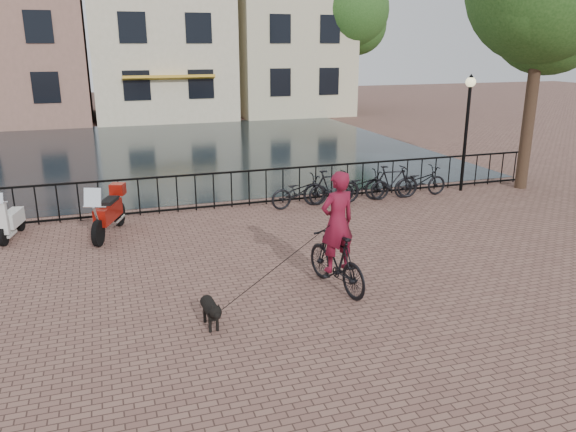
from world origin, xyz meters
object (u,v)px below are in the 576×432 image
object	(u,v)px
dog	(211,312)
motorcycle	(108,207)
lamp_post	(468,113)
cyclist	(337,238)
scooter	(10,212)

from	to	relation	value
dog	motorcycle	world-z (taller)	motorcycle
lamp_post	dog	world-z (taller)	lamp_post
lamp_post	cyclist	distance (m)	8.71
dog	motorcycle	xyz separation A→B (m)	(-1.43, 5.25, 0.43)
lamp_post	cyclist	bearing A→B (deg)	-139.84
dog	motorcycle	distance (m)	5.45
scooter	cyclist	bearing A→B (deg)	-27.02
lamp_post	dog	xyz separation A→B (m)	(-9.07, -6.28, -2.11)
motorcycle	scooter	distance (m)	2.24
cyclist	scooter	distance (m)	7.91
cyclist	motorcycle	distance (m)	5.99
dog	scooter	bearing A→B (deg)	118.56
lamp_post	cyclist	xyz separation A→B (m)	(-6.57, -5.55, -1.38)
cyclist	motorcycle	world-z (taller)	cyclist
motorcycle	scooter	size ratio (longest dim) A/B	1.40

